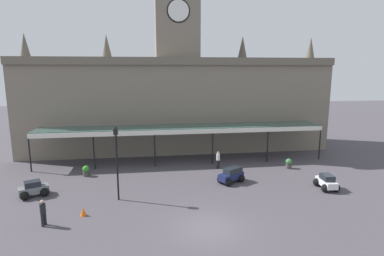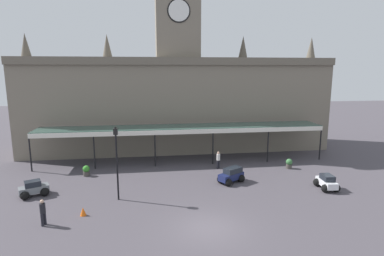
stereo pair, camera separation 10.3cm
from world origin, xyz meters
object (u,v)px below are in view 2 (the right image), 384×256
at_px(traffic_cone, 83,211).
at_px(planter_forecourt_centre, 86,171).
at_px(car_white_sedan, 327,183).
at_px(pedestrian_crossing_forecourt, 218,159).
at_px(planter_near_kerb, 289,164).
at_px(car_navy_estate, 231,176).
at_px(victorian_lamppost, 117,156).
at_px(car_grey_sedan, 34,189).
at_px(pedestrian_near_entrance, 43,211).

bearing_deg(traffic_cone, planter_forecourt_centre, 99.11).
xyz_separation_m(car_white_sedan, planter_forecourt_centre, (-19.62, 5.85, -0.01)).
distance_m(pedestrian_crossing_forecourt, planter_near_kerb, 6.84).
xyz_separation_m(car_navy_estate, victorian_lamppost, (-9.14, -2.33, 2.79)).
bearing_deg(car_navy_estate, victorian_lamppost, -165.69).
relative_size(car_white_sedan, planter_forecourt_centre, 2.18).
bearing_deg(car_grey_sedan, pedestrian_near_entrance, -65.63).
xyz_separation_m(car_grey_sedan, traffic_cone, (4.34, -3.87, -0.23)).
xyz_separation_m(traffic_cone, planter_near_kerb, (17.69, 7.52, 0.21)).
distance_m(car_navy_estate, planter_forecourt_centre, 12.92).
xyz_separation_m(victorian_lamppost, traffic_cone, (-2.06, -2.28, -3.07)).
relative_size(car_navy_estate, pedestrian_crossing_forecourt, 1.46).
bearing_deg(car_white_sedan, car_navy_estate, 160.80).
relative_size(car_grey_sedan, planter_near_kerb, 2.33).
relative_size(car_navy_estate, victorian_lamppost, 0.45).
bearing_deg(victorian_lamppost, traffic_cone, -132.10).
bearing_deg(pedestrian_near_entrance, planter_near_kerb, 23.37).
bearing_deg(traffic_cone, car_grey_sedan, 138.29).
relative_size(pedestrian_crossing_forecourt, planter_near_kerb, 1.74).
bearing_deg(planter_near_kerb, car_navy_estate, -155.82).
distance_m(car_white_sedan, car_navy_estate, 7.57).
bearing_deg(pedestrian_crossing_forecourt, planter_near_kerb, -8.00).
bearing_deg(car_white_sedan, planter_near_kerb, 96.95).
height_order(car_navy_estate, car_grey_sedan, car_navy_estate).
height_order(car_grey_sedan, pedestrian_near_entrance, pedestrian_near_entrance).
relative_size(victorian_lamppost, planter_forecourt_centre, 5.68).
relative_size(pedestrian_near_entrance, victorian_lamppost, 0.31).
relative_size(car_white_sedan, victorian_lamppost, 0.38).
xyz_separation_m(pedestrian_crossing_forecourt, traffic_cone, (-10.92, -8.48, -0.63)).
distance_m(victorian_lamppost, planter_forecourt_centre, 7.19).
bearing_deg(car_navy_estate, planter_near_kerb, 24.18).
height_order(car_white_sedan, victorian_lamppost, victorian_lamppost).
distance_m(car_white_sedan, victorian_lamppost, 16.53).
bearing_deg(planter_near_kerb, car_grey_sedan, -170.57).
bearing_deg(pedestrian_near_entrance, car_grey_sedan, 114.37).
xyz_separation_m(car_white_sedan, planter_near_kerb, (-0.66, 5.40, -0.01)).
bearing_deg(victorian_lamppost, pedestrian_crossing_forecourt, 34.96).
relative_size(car_white_sedan, traffic_cone, 3.78).
bearing_deg(traffic_cone, pedestrian_near_entrance, -154.01).
distance_m(victorian_lamppost, planter_near_kerb, 16.73).
height_order(pedestrian_near_entrance, planter_forecourt_centre, pedestrian_near_entrance).
height_order(pedestrian_crossing_forecourt, planter_near_kerb, pedestrian_crossing_forecourt).
bearing_deg(pedestrian_near_entrance, pedestrian_crossing_forecourt, 36.10).
height_order(car_navy_estate, victorian_lamppost, victorian_lamppost).
bearing_deg(car_grey_sedan, victorian_lamppost, -13.94).
bearing_deg(car_navy_estate, pedestrian_crossing_forecourt, 94.04).
bearing_deg(planter_near_kerb, pedestrian_crossing_forecourt, 172.00).
relative_size(pedestrian_near_entrance, planter_near_kerb, 1.74).
bearing_deg(victorian_lamppost, planter_forecourt_centre, 120.38).
bearing_deg(traffic_cone, car_navy_estate, 22.38).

